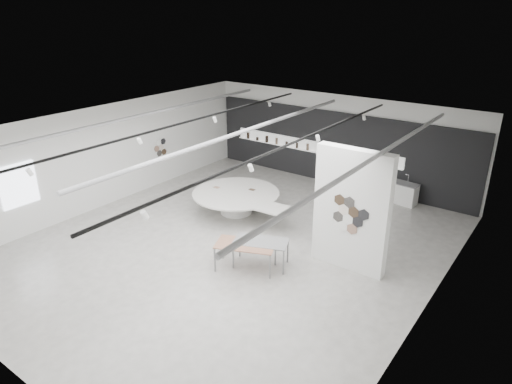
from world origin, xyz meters
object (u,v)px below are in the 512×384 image
Objects in this scene: sample_table_wood at (245,246)px; display_island at (237,200)px; partition_column at (351,211)px; sample_table_stone at (261,243)px; kitchen_counter at (398,192)px.

display_island is at bearing 131.85° from sample_table_wood.
partition_column is at bearing -15.04° from display_island.
partition_column is 2.75m from sample_table_stone.
partition_column is at bearing -78.76° from kitchen_counter.
partition_column is 1.90× the size of sample_table_wood.
kitchen_counter is (1.84, 7.39, -0.32)m from sample_table_wood.
display_island is 2.22× the size of sample_table_wood.
sample_table_wood is 7.62m from kitchen_counter.
sample_table_stone is 7.17m from kitchen_counter.
display_island is 6.31m from kitchen_counter.
display_island is 2.77× the size of kitchen_counter.
sample_table_stone is (0.26, 0.40, -0.00)m from sample_table_wood.
display_island is (-4.91, 1.02, -1.27)m from partition_column.
sample_table_stone reaches higher than sample_table_wood.
kitchen_counter is (-0.50, 5.53, -1.38)m from partition_column.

